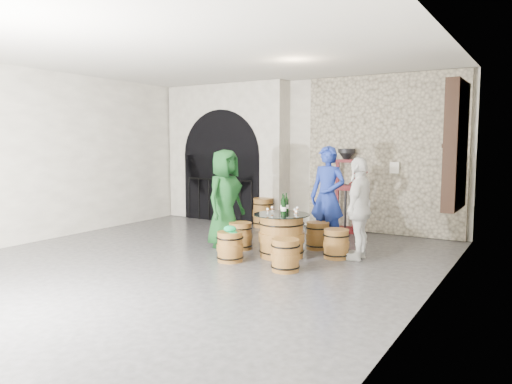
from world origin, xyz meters
The scene contains 30 objects.
ground centered at (0.00, 0.00, 0.00)m, with size 8.00×8.00×0.00m, color #2F2F32.
wall_back centered at (0.00, 4.00, 1.60)m, with size 8.00×8.00×0.00m, color silver.
wall_left centered at (-3.50, 0.00, 1.60)m, with size 8.00×8.00×0.00m, color silver.
wall_right centered at (3.50, 0.00, 1.60)m, with size 8.00×8.00×0.00m, color silver.
ceiling centered at (0.00, 0.00, 3.20)m, with size 8.00×8.00×0.00m, color beige.
stone_facing_panel centered at (1.80, 3.94, 1.60)m, with size 3.20×0.12×3.18m, color #AFA68B.
arched_opening centered at (-1.90, 3.74, 1.58)m, with size 3.10×0.60×3.19m.
shuttered_window centered at (3.38, 2.40, 1.80)m, with size 0.23×1.10×2.00m.
barrel_table centered at (1.00, 1.10, 0.35)m, with size 0.91×0.91×0.70m.
barrel_stool_left centered at (0.13, 1.21, 0.23)m, with size 0.43×0.43×0.47m.
barrel_stool_far centered at (1.27, 1.94, 0.23)m, with size 0.43×0.43×0.47m.
barrel_stool_right centered at (1.80, 1.46, 0.23)m, with size 0.43×0.43×0.47m.
barrel_stool_near_right centered at (1.47, 0.35, 0.23)m, with size 0.43×0.43×0.47m.
barrel_stool_near_left centered at (0.46, 0.41, 0.23)m, with size 0.43×0.43×0.47m.
green_cap centered at (0.46, 0.41, 0.51)m, with size 0.24×0.20×0.11m.
person_green centered at (-0.22, 1.25, 0.86)m, with size 0.84×0.55×1.73m, color #113E18.
person_blue centered at (1.34, 2.17, 0.90)m, with size 0.65×0.43×1.79m, color navy.
person_white centered at (2.12, 1.61, 0.81)m, with size 0.95×0.40×1.63m, color silver.
wine_bottle_left centered at (0.98, 1.18, 0.83)m, with size 0.08×0.08×0.32m.
wine_bottle_center centered at (1.09, 1.00, 0.83)m, with size 0.08×0.08×0.32m.
wine_bottle_right centered at (0.99, 1.28, 0.83)m, with size 0.08×0.08×0.32m.
tasting_glass_a centered at (0.81, 0.98, 0.75)m, with size 0.05×0.05×0.10m, color #A45120, non-canonical shape.
tasting_glass_b centered at (1.21, 1.16, 0.75)m, with size 0.05×0.05×0.10m, color #A45120, non-canonical shape.
tasting_glass_c centered at (0.82, 1.43, 0.75)m, with size 0.05×0.05×0.10m, color #A45120, non-canonical shape.
tasting_glass_d centered at (1.14, 1.39, 0.75)m, with size 0.05×0.05×0.10m, color #A45120, non-canonical shape.
tasting_glass_e centered at (1.32, 0.99, 0.75)m, with size 0.05×0.05×0.10m, color #A45120, non-canonical shape.
tasting_glass_f centered at (0.76, 1.21, 0.75)m, with size 0.05×0.05×0.10m, color #A45120, non-canonical shape.
side_barrel centered at (-0.65, 3.33, 0.31)m, with size 0.47×0.47×0.63m.
corking_press centered at (1.10, 3.70, 1.00)m, with size 0.71×0.40×1.72m.
control_box centered at (2.05, 3.86, 1.35)m, with size 0.18×0.10×0.22m, color silver.
Camera 1 is at (4.66, -5.73, 1.87)m, focal length 34.00 mm.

